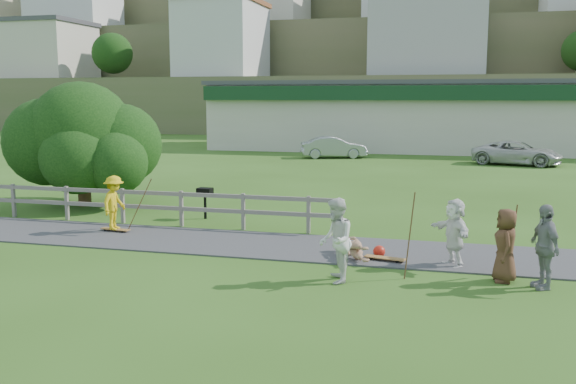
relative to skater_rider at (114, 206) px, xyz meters
name	(u,v)px	position (x,y,z in m)	size (l,w,h in m)	color
ground	(201,256)	(3.50, -1.95, -0.79)	(260.00, 260.00, 0.00)	#2E5117
path	(222,242)	(3.50, -0.45, -0.77)	(34.00, 3.00, 0.04)	#3C3C3F
fence	(105,200)	(-1.12, 1.35, -0.07)	(15.05, 0.10, 1.10)	#615C56
strip_mall	(430,115)	(7.50, 32.99, 1.79)	(32.50, 10.75, 5.10)	beige
hillside	(423,30)	(3.50, 89.35, 13.62)	(220.00, 67.00, 47.50)	#555F38
skater_rider	(114,206)	(0.00, 0.00, 0.00)	(1.02, 0.59, 1.58)	yellow
skater_fallen	(353,248)	(7.23, -1.27, -0.50)	(1.57, 0.38, 0.57)	tan
spectator_a	(336,241)	(7.19, -3.33, 0.12)	(0.89, 0.69, 1.82)	silver
spectator_b	(544,247)	(11.43, -2.66, 0.10)	(1.04, 0.43, 1.77)	gray
spectator_c	(506,245)	(10.69, -2.36, 0.01)	(0.78, 0.51, 1.60)	#543421
spectator_d	(454,233)	(9.62, -1.34, 0.02)	(1.50, 0.48, 1.61)	white
car_silver	(334,147)	(1.78, 24.43, -0.10)	(1.47, 4.20, 1.38)	#999DA1
car_white	(517,153)	(12.94, 22.92, -0.09)	(2.31, 5.02, 1.39)	#BABBB6
tree	(83,162)	(-3.51, 3.95, 0.82)	(6.05, 6.05, 3.22)	black
bbq	(205,203)	(1.73, 2.70, -0.28)	(0.47, 0.36, 1.01)	black
longboard_rider	(115,231)	(0.00, 0.00, -0.74)	(0.93, 0.23, 0.10)	olive
longboard_fallen	(385,260)	(8.03, -1.37, -0.73)	(1.00, 0.24, 0.11)	olive
helmet	(379,251)	(7.83, -0.92, -0.64)	(0.30, 0.30, 0.30)	red
pole_rider	(139,201)	(0.60, 0.40, 0.10)	(0.03, 0.03, 1.78)	brown
pole_spec_left	(410,236)	(8.69, -2.70, 0.18)	(0.03, 0.03, 1.93)	brown
pole_spec_right	(512,243)	(10.83, -2.25, 0.05)	(0.03, 0.03, 1.68)	brown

